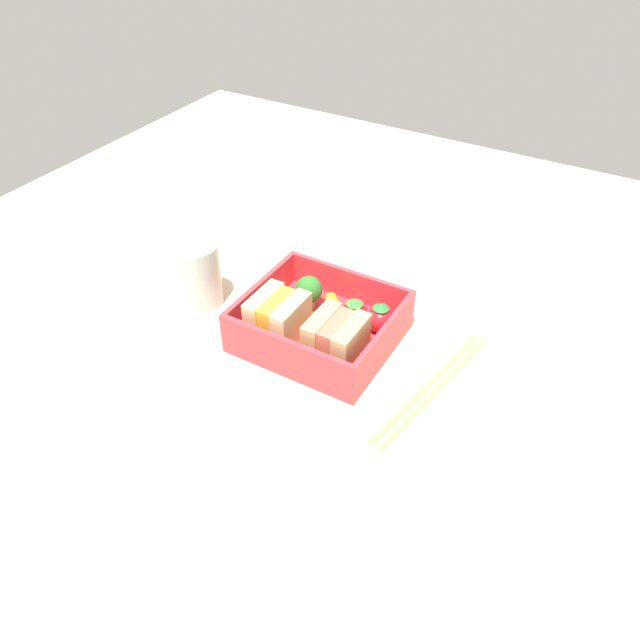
% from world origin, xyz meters
% --- Properties ---
extents(ground_plane, '(1.20, 1.20, 0.02)m').
position_xyz_m(ground_plane, '(0.00, 0.00, -0.01)').
color(ground_plane, beige).
extents(bento_tray, '(0.16, 0.15, 0.01)m').
position_xyz_m(bento_tray, '(0.00, 0.00, 0.01)').
color(bento_tray, '#DE3942').
rests_on(bento_tray, ground_plane).
extents(bento_rim, '(0.16, 0.15, 0.04)m').
position_xyz_m(bento_rim, '(0.00, 0.00, 0.03)').
color(bento_rim, '#DE3942').
rests_on(bento_rim, bento_tray).
extents(sandwich_left, '(0.05, 0.06, 0.05)m').
position_xyz_m(sandwich_left, '(-0.04, 0.03, 0.04)').
color(sandwich_left, tan).
rests_on(sandwich_left, bento_tray).
extents(sandwich_center_left, '(0.05, 0.06, 0.05)m').
position_xyz_m(sandwich_center_left, '(0.04, 0.03, 0.04)').
color(sandwich_center_left, beige).
rests_on(sandwich_center_left, bento_tray).
extents(strawberry_far_left, '(0.03, 0.03, 0.04)m').
position_xyz_m(strawberry_far_left, '(-0.06, -0.03, 0.03)').
color(strawberry_far_left, red).
rests_on(strawberry_far_left, bento_tray).
extents(strawberry_left, '(0.03, 0.03, 0.04)m').
position_xyz_m(strawberry_left, '(-0.03, -0.03, 0.03)').
color(strawberry_left, red).
rests_on(strawberry_left, bento_tray).
extents(carrot_stick_left, '(0.04, 0.04, 0.02)m').
position_xyz_m(carrot_stick_left, '(-0.00, -0.04, 0.02)').
color(carrot_stick_left, orange).
rests_on(carrot_stick_left, bento_tray).
extents(broccoli_floret, '(0.03, 0.03, 0.04)m').
position_xyz_m(broccoli_floret, '(0.03, -0.03, 0.04)').
color(broccoli_floret, '#85C45E').
rests_on(broccoli_floret, bento_tray).
extents(carrot_stick_far_left, '(0.04, 0.04, 0.01)m').
position_xyz_m(carrot_stick_far_left, '(0.06, -0.03, 0.02)').
color(carrot_stick_far_left, orange).
rests_on(carrot_stick_far_left, bento_tray).
extents(chopstick_pair, '(0.05, 0.20, 0.01)m').
position_xyz_m(chopstick_pair, '(-0.14, 0.01, 0.00)').
color(chopstick_pair, tan).
rests_on(chopstick_pair, ground_plane).
extents(drinking_glass, '(0.06, 0.06, 0.08)m').
position_xyz_m(drinking_glass, '(0.16, 0.01, 0.04)').
color(drinking_glass, silver).
rests_on(drinking_glass, ground_plane).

